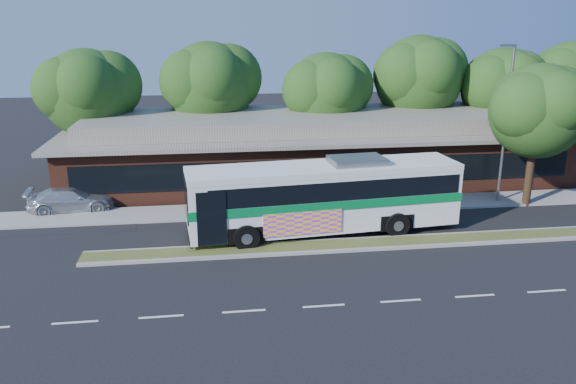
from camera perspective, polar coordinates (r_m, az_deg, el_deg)
The scene contains 15 objects.
ground at distance 26.59m, azimuth 7.92°, elevation -5.89°, with size 120.00×120.00×0.00m, color black.
median_strip at distance 27.10m, azimuth 7.59°, elevation -5.26°, with size 26.00×1.10×0.15m, color #4C5825.
sidewalk at distance 32.38m, azimuth 4.94°, elevation -1.46°, with size 44.00×2.60×0.12m, color gray.
parking_lot at distance 36.81m, azimuth -24.96°, elevation -0.84°, with size 14.00×12.00×0.01m, color black.
plaza_building at distance 38.07m, azimuth 2.88°, elevation 4.61°, with size 33.20×11.20×4.45m.
lamp_post at distance 34.24m, azimuth 21.24°, elevation 6.82°, with size 0.93×0.18×9.07m.
tree_bg_a at distance 39.70m, azimuth -19.14°, elevation 9.70°, with size 6.47×5.80×8.63m.
tree_bg_b at distance 39.92m, azimuth -7.37°, elevation 10.91°, with size 6.69×6.00×9.00m.
tree_bg_c at distance 39.84m, azimuth 4.40°, elevation 10.19°, with size 6.24×5.60×8.26m.
tree_bg_d at distance 42.73m, azimuth 13.60°, elevation 11.35°, with size 6.91×6.20×9.37m.
tree_bg_e at distance 44.40m, azimuth 21.33°, elevation 9.99°, with size 6.47×5.80×8.50m.
tree_bg_f at distance 48.37m, azimuth 27.15°, elevation 10.16°, with size 6.69×6.00×8.92m.
transit_bus at distance 27.93m, azimuth 3.80°, elevation -0.01°, with size 13.77×4.22×3.81m.
sedan at distance 33.76m, azimuth -21.15°, elevation -0.69°, with size 1.90×4.68×1.36m, color silver.
sidewalk_tree at distance 34.57m, azimuth 24.48°, elevation 7.74°, with size 5.86×5.26×8.12m.
Camera 1 is at (-6.87, -23.56, 10.25)m, focal length 35.00 mm.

